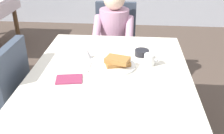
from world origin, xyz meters
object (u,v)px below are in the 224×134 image
Objects in this scene: breakfast_stack at (117,61)px; fork_left_of_plate at (89,67)px; plate_breakfast at (116,66)px; cup_coffee at (150,60)px; dining_table_main at (109,88)px; chair_diner at (115,40)px; spoon_near_edge at (117,91)px; diner_person at (114,33)px; chair_left_side at (4,97)px; syrup_pitcher at (87,53)px; knife_right_of_plate at (143,69)px; bowl_butter at (142,53)px.

fork_left_of_plate is at bearing -173.18° from breakfast_stack.
plate_breakfast is 0.25m from cup_coffee.
dining_table_main is 1.64× the size of chair_diner.
spoon_near_edge is (0.03, -0.32, -0.01)m from plate_breakfast.
chair_diner is 1.08m from fork_left_of_plate.
diner_person is at bearing 95.32° from plate_breakfast.
dining_table_main is 0.17m from plate_breakfast.
chair_left_side reaches higher than dining_table_main.
spoon_near_edge is (0.11, -1.19, 0.07)m from diner_person.
cup_coffee is at bearing -9.98° from syrup_pitcher.
chair_diner reaches higher than knife_right_of_plate.
spoon_near_edge is at bearing -141.89° from fork_left_of_plate.
syrup_pitcher is at bearing -64.67° from chair_left_side.
dining_table_main is at bearing -108.40° from breakfast_stack.
breakfast_stack is at bearing 71.60° from dining_table_main.
knife_right_of_plate is at bearing -89.49° from bowl_butter.
knife_right_of_plate is (0.23, 0.12, 0.09)m from dining_table_main.
syrup_pitcher is at bearing 119.23° from spoon_near_edge.
bowl_butter reaches higher than plate_breakfast.
knife_right_of_plate reaches higher than dining_table_main.
spoon_near_edge is (0.84, -0.18, 0.21)m from chair_left_side.
fork_left_of_plate and spoon_near_edge have the same top height.
knife_right_of_plate is at bearing -7.61° from breakfast_stack.
diner_person reaches higher than chair_diner.
knife_right_of_plate is (0.42, -0.15, -0.04)m from syrup_pitcher.
diner_person reaches higher than breakfast_stack.
chair_left_side is at bearing -170.18° from plate_breakfast.
plate_breakfast is 1.56× the size of fork_left_of_plate.
knife_right_of_plate is (0.19, -0.02, -0.01)m from plate_breakfast.
diner_person reaches higher than fork_left_of_plate.
plate_breakfast reaches higher than knife_right_of_plate.
breakfast_stack is 0.21m from fork_left_of_plate.
breakfast_stack is at bearing 96.04° from diner_person.
syrup_pitcher is (-0.15, -0.74, 0.11)m from diner_person.
plate_breakfast is at bearing -82.70° from fork_left_of_plate.
chair_left_side is 3.32× the size of plate_breakfast.
chair_diner is at bearing 108.14° from cup_coffee.
diner_person is 5.60× the size of knife_right_of_plate.
cup_coffee reaches higher than bowl_butter.
chair_left_side reaches higher than cup_coffee.
bowl_butter is (0.19, 0.21, 0.01)m from plate_breakfast.
dining_table_main is at bearing -122.61° from bowl_butter.
knife_right_of_plate is (1.00, 0.12, 0.21)m from chair_left_side.
plate_breakfast reaches higher than dining_table_main.
diner_person reaches higher than chair_left_side.
chair_left_side is 4.65× the size of knife_right_of_plate.
fork_left_of_plate is at bearing -74.72° from syrup_pitcher.
cup_coffee reaches higher than knife_right_of_plate.
bowl_butter is at bearing 57.39° from dining_table_main.
diner_person is 9.91× the size of cup_coffee.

